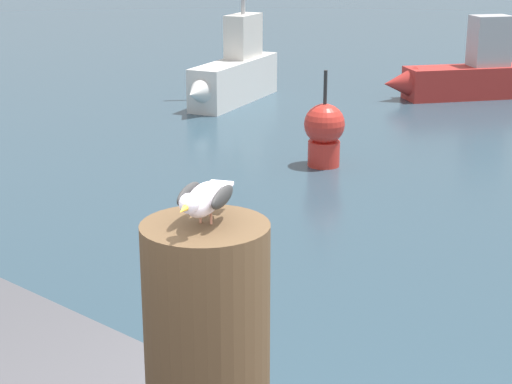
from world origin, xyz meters
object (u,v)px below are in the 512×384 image
(boat_red, at_px, (468,74))
(channel_buoy, at_px, (324,132))
(boat_white, at_px, (233,73))
(seagull, at_px, (204,198))
(mooring_post, at_px, (207,352))

(boat_red, bearing_deg, channel_buoy, -81.80)
(channel_buoy, bearing_deg, boat_white, 148.08)
(seagull, height_order, boat_white, boat_white)
(boat_white, distance_m, channel_buoy, 4.63)
(seagull, xyz_separation_m, boat_red, (-5.73, 13.07, -1.88))
(mooring_post, xyz_separation_m, boat_red, (-5.73, 13.07, -1.33))
(seagull, distance_m, boat_red, 14.40)
(seagull, bearing_deg, boat_white, 132.09)
(boat_white, bearing_deg, seagull, -47.91)
(boat_red, xyz_separation_m, boat_white, (-3.10, -3.29, 0.10))
(channel_buoy, bearing_deg, boat_red, 98.20)
(seagull, distance_m, channel_buoy, 9.02)
(seagull, height_order, channel_buoy, seagull)
(boat_white, xyz_separation_m, channel_buoy, (3.93, -2.45, -0.08))
(mooring_post, distance_m, boat_red, 14.33)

